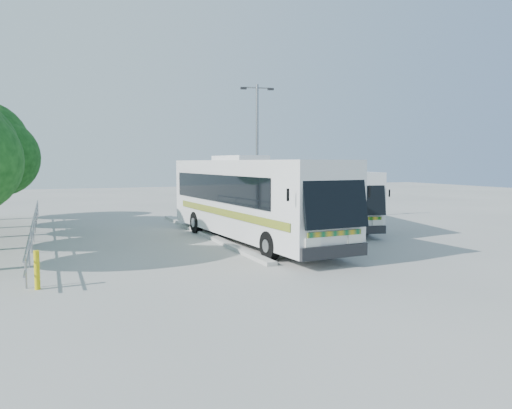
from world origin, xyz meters
name	(u,v)px	position (x,y,z in m)	size (l,w,h in m)	color
ground	(264,238)	(0.00, 0.00, 0.00)	(100.00, 100.00, 0.00)	#A9A9A3
kerb_divider	(205,234)	(-2.30, 2.00, 0.07)	(0.40, 16.00, 0.15)	#B2B2AD
railing	(34,223)	(-10.00, 4.00, 0.74)	(0.06, 22.00, 1.00)	gray
coach_main	(250,197)	(-1.00, -0.72, 2.01)	(3.57, 13.35, 3.66)	silver
coach_adjacent	(323,196)	(4.88, 2.84, 1.70)	(4.43, 11.41, 3.11)	silver
lamppost	(257,147)	(2.00, 5.56, 4.44)	(1.96, 0.51, 8.05)	gray
bollard	(37,270)	(-9.70, -6.26, 0.56)	(0.16, 0.16, 1.11)	#CBB80B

